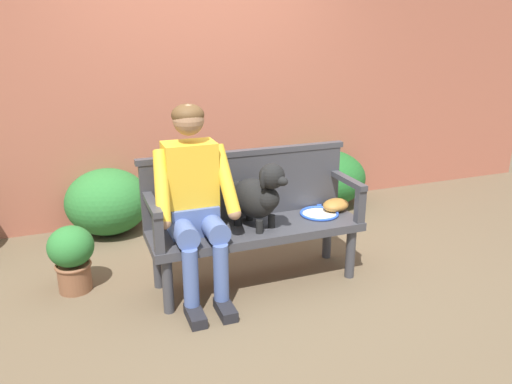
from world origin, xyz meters
TOP-DOWN VIEW (x-y plane):
  - ground_plane at (0.00, 0.00)m, footprint 40.00×40.00m
  - brick_garden_fence at (0.00, 1.65)m, footprint 8.00×0.30m
  - hedge_bush_far_left at (-0.91, 1.32)m, footprint 0.73×0.72m
  - hedge_bush_mid_left at (1.21, 1.29)m, footprint 0.91×0.81m
  - garden_bench at (0.00, 0.00)m, footprint 1.51×0.48m
  - bench_backrest at (0.00, 0.21)m, footprint 1.55×0.06m
  - bench_armrest_left_end at (-0.71, -0.09)m, footprint 0.06×0.48m
  - bench_armrest_right_end at (0.71, -0.09)m, footprint 0.06×0.48m
  - person_seated at (-0.44, -0.01)m, footprint 0.56×0.64m
  - dog_on_bench at (0.00, -0.04)m, footprint 0.36×0.47m
  - tennis_racket at (0.53, 0.06)m, footprint 0.40×0.57m
  - baseball_glove at (0.67, 0.06)m, footprint 0.27×0.24m
  - potted_plant at (-1.23, 0.34)m, footprint 0.31×0.31m

SIDE VIEW (x-z plane):
  - ground_plane at x=0.00m, z-range 0.00..0.00m
  - potted_plant at x=-1.23m, z-range 0.03..0.51m
  - hedge_bush_mid_left at x=1.21m, z-range 0.00..0.58m
  - hedge_bush_far_left at x=-0.91m, z-range 0.00..0.58m
  - garden_bench at x=0.00m, z-range 0.16..0.60m
  - tennis_racket at x=0.53m, z-range 0.44..0.46m
  - baseball_glove at x=0.67m, z-range 0.44..0.53m
  - bench_armrest_left_end at x=-0.71m, z-range 0.50..0.78m
  - bench_armrest_right_end at x=0.71m, z-range 0.50..0.78m
  - dog_on_bench at x=0.00m, z-range 0.44..0.92m
  - bench_backrest at x=0.00m, z-range 0.44..0.94m
  - person_seated at x=-0.44m, z-range 0.06..1.37m
  - brick_garden_fence at x=0.00m, z-range 0.00..2.78m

